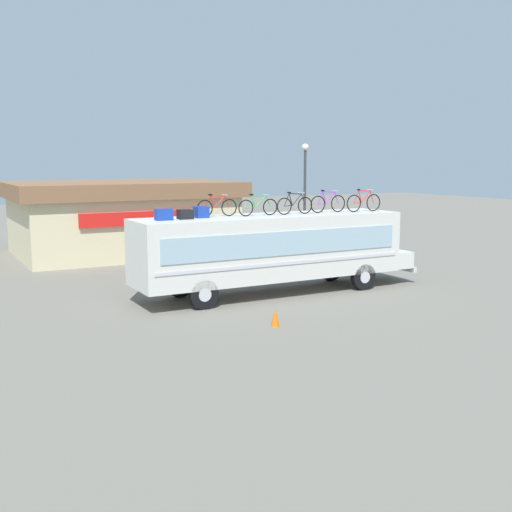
% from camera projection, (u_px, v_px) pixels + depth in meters
% --- Properties ---
extents(ground_plane, '(120.00, 120.00, 0.00)m').
position_uv_depth(ground_plane, '(270.00, 294.00, 25.31)').
color(ground_plane, slate).
extents(bus, '(12.11, 2.64, 3.15)m').
position_uv_depth(bus, '(273.00, 247.00, 25.10)').
color(bus, silver).
rests_on(bus, ground).
extents(luggage_bag_1, '(0.61, 0.36, 0.41)m').
position_uv_depth(luggage_bag_1, '(164.00, 215.00, 22.70)').
color(luggage_bag_1, '#193899').
rests_on(luggage_bag_1, bus).
extents(luggage_bag_2, '(0.52, 0.44, 0.35)m').
position_uv_depth(luggage_bag_2, '(185.00, 214.00, 23.17)').
color(luggage_bag_2, black).
rests_on(luggage_bag_2, bus).
extents(luggage_bag_3, '(0.48, 0.47, 0.42)m').
position_uv_depth(luggage_bag_3, '(201.00, 212.00, 23.72)').
color(luggage_bag_3, '#193899').
rests_on(luggage_bag_3, bus).
extents(rooftop_bicycle_1, '(1.68, 0.44, 0.88)m').
position_uv_depth(rooftop_bicycle_1, '(217.00, 207.00, 24.16)').
color(rooftop_bicycle_1, black).
rests_on(rooftop_bicycle_1, bus).
extents(rooftop_bicycle_2, '(1.72, 0.44, 0.86)m').
position_uv_depth(rooftop_bicycle_2, '(258.00, 206.00, 24.53)').
color(rooftop_bicycle_2, black).
rests_on(rooftop_bicycle_2, bus).
extents(rooftop_bicycle_3, '(1.66, 0.44, 0.90)m').
position_uv_depth(rooftop_bicycle_3, '(295.00, 205.00, 25.21)').
color(rooftop_bicycle_3, black).
rests_on(rooftop_bicycle_3, bus).
extents(rooftop_bicycle_4, '(1.72, 0.44, 0.94)m').
position_uv_depth(rooftop_bicycle_4, '(328.00, 203.00, 26.08)').
color(rooftop_bicycle_4, black).
rests_on(rooftop_bicycle_4, bus).
extents(rooftop_bicycle_5, '(1.75, 0.44, 0.96)m').
position_uv_depth(rooftop_bicycle_5, '(364.00, 202.00, 26.52)').
color(rooftop_bicycle_5, black).
rests_on(rooftop_bicycle_5, bus).
extents(roadside_building, '(12.20, 8.84, 4.10)m').
position_uv_depth(roadside_building, '(122.00, 217.00, 36.09)').
color(roadside_building, beige).
rests_on(roadside_building, ground).
extents(traffic_cone, '(0.29, 0.29, 0.59)m').
position_uv_depth(traffic_cone, '(275.00, 317.00, 20.28)').
color(traffic_cone, orange).
rests_on(traffic_cone, ground).
extents(street_lamp, '(0.37, 0.37, 6.15)m').
position_uv_depth(street_lamp, '(305.00, 188.00, 33.50)').
color(street_lamp, '#38383D').
rests_on(street_lamp, ground).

